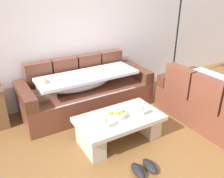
% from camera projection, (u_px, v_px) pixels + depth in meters
% --- Properties ---
extents(ground_plane, '(14.00, 14.00, 0.00)m').
position_uv_depth(ground_plane, '(153.00, 155.00, 3.11)').
color(ground_plane, brown).
extents(back_wall, '(9.00, 0.10, 2.70)m').
position_uv_depth(back_wall, '(82.00, 27.00, 4.23)').
color(back_wall, white).
rests_on(back_wall, ground_plane).
extents(couch_along_wall, '(2.24, 0.92, 0.88)m').
position_uv_depth(couch_along_wall, '(85.00, 92.00, 4.13)').
color(couch_along_wall, brown).
rests_on(couch_along_wall, ground_plane).
extents(couch_near_window, '(0.92, 2.00, 0.88)m').
position_uv_depth(couch_near_window, '(221.00, 107.00, 3.62)').
color(couch_near_window, brown).
rests_on(couch_near_window, ground_plane).
extents(coffee_table, '(1.20, 0.68, 0.38)m').
position_uv_depth(coffee_table, '(119.00, 125.00, 3.33)').
color(coffee_table, beige).
rests_on(coffee_table, ground_plane).
extents(fruit_bowl, '(0.28, 0.28, 0.10)m').
position_uv_depth(fruit_bowl, '(117.00, 114.00, 3.26)').
color(fruit_bowl, silver).
rests_on(fruit_bowl, coffee_table).
extents(wine_glass_near_left, '(0.07, 0.07, 0.17)m').
position_uv_depth(wine_glass_near_left, '(105.00, 121.00, 2.96)').
color(wine_glass_near_left, silver).
rests_on(wine_glass_near_left, coffee_table).
extents(wine_glass_near_right, '(0.07, 0.07, 0.17)m').
position_uv_depth(wine_glass_near_right, '(141.00, 109.00, 3.24)').
color(wine_glass_near_right, silver).
rests_on(wine_glass_near_right, coffee_table).
extents(open_magazine, '(0.33, 0.29, 0.01)m').
position_uv_depth(open_magazine, '(129.00, 112.00, 3.38)').
color(open_magazine, white).
rests_on(open_magazine, coffee_table).
extents(floor_lamp, '(0.33, 0.31, 1.95)m').
position_uv_depth(floor_lamp, '(177.00, 36.00, 4.69)').
color(floor_lamp, black).
rests_on(floor_lamp, ground_plane).
extents(pair_of_shoes, '(0.32, 0.30, 0.09)m').
position_uv_depth(pair_of_shoes, '(144.00, 168.00, 2.83)').
color(pair_of_shoes, black).
rests_on(pair_of_shoes, ground_plane).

